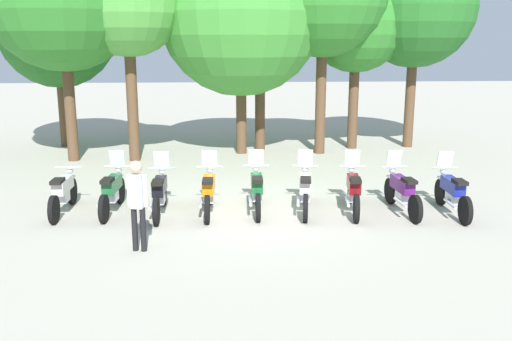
{
  "coord_description": "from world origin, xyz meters",
  "views": [
    {
      "loc": [
        -0.78,
        -12.73,
        4.0
      ],
      "look_at": [
        0.0,
        0.5,
        0.9
      ],
      "focal_mm": 39.99,
      "sensor_mm": 36.0,
      "label": 1
    }
  ],
  "objects": [
    {
      "name": "tree_7",
      "position": [
        6.14,
        7.96,
        5.05
      ],
      "size": [
        4.31,
        4.31,
        7.23
      ],
      "color": "brown",
      "rests_on": "ground_plane"
    },
    {
      "name": "motorcycle_0",
      "position": [
        -4.5,
        0.27,
        0.5
      ],
      "size": [
        0.62,
        2.19,
        0.99
      ],
      "rotation": [
        0.0,
        0.0,
        1.57
      ],
      "color": "black",
      "rests_on": "ground_plane"
    },
    {
      "name": "person_0",
      "position": [
        -2.4,
        -2.29,
        1.05
      ],
      "size": [
        0.41,
        0.28,
        1.77
      ],
      "rotation": [
        0.0,
        0.0,
        1.34
      ],
      "color": "black",
      "rests_on": "ground_plane"
    },
    {
      "name": "motorcycle_2",
      "position": [
        -2.25,
        0.04,
        0.52
      ],
      "size": [
        0.62,
        2.19,
        1.37
      ],
      "rotation": [
        0.0,
        0.0,
        1.57
      ],
      "color": "black",
      "rests_on": "ground_plane"
    },
    {
      "name": "motorcycle_3",
      "position": [
        -1.13,
        0.1,
        0.52
      ],
      "size": [
        0.62,
        2.19,
        1.37
      ],
      "rotation": [
        0.0,
        0.0,
        1.55
      ],
      "color": "black",
      "rests_on": "ground_plane"
    },
    {
      "name": "tree_6",
      "position": [
        3.99,
        7.81,
        4.53
      ],
      "size": [
        3.6,
        3.6,
        6.36
      ],
      "color": "brown",
      "rests_on": "ground_plane"
    },
    {
      "name": "tree_0",
      "position": [
        -6.71,
        8.85,
        4.31
      ],
      "size": [
        4.26,
        4.26,
        6.45
      ],
      "color": "brown",
      "rests_on": "ground_plane"
    },
    {
      "name": "ground_plane",
      "position": [
        0.0,
        0.0,
        0.0
      ],
      "size": [
        80.0,
        80.0,
        0.0
      ],
      "primitive_type": "plane",
      "color": "#ADA899"
    },
    {
      "name": "motorcycle_8",
      "position": [
        4.5,
        -0.32,
        0.52
      ],
      "size": [
        0.62,
        2.19,
        1.37
      ],
      "rotation": [
        0.0,
        0.0,
        1.54
      ],
      "color": "black",
      "rests_on": "ground_plane"
    },
    {
      "name": "motorcycle_4",
      "position": [
        -0.0,
        0.18,
        0.52
      ],
      "size": [
        0.62,
        2.19,
        1.37
      ],
      "rotation": [
        0.0,
        0.0,
        1.55
      ],
      "color": "black",
      "rests_on": "ground_plane"
    },
    {
      "name": "motorcycle_1",
      "position": [
        -3.38,
        0.28,
        0.52
      ],
      "size": [
        0.62,
        2.19,
        1.37
      ],
      "rotation": [
        0.0,
        0.0,
        1.51
      ],
      "color": "black",
      "rests_on": "ground_plane"
    },
    {
      "name": "tree_4",
      "position": [
        0.57,
        7.71,
        5.1
      ],
      "size": [
        4.25,
        4.25,
        7.25
      ],
      "color": "brown",
      "rests_on": "ground_plane"
    },
    {
      "name": "tree_3",
      "position": [
        -0.13,
        7.09,
        4.79
      ],
      "size": [
        5.57,
        5.57,
        7.59
      ],
      "color": "brown",
      "rests_on": "ground_plane"
    },
    {
      "name": "motorcycle_7",
      "position": [
        3.37,
        -0.14,
        0.52
      ],
      "size": [
        0.62,
        2.19,
        1.37
      ],
      "rotation": [
        0.0,
        0.0,
        1.64
      ],
      "color": "black",
      "rests_on": "ground_plane"
    },
    {
      "name": "motorcycle_5",
      "position": [
        1.13,
        0.08,
        0.52
      ],
      "size": [
        0.66,
        2.18,
        1.37
      ],
      "rotation": [
        0.0,
        0.0,
        1.44
      ],
      "color": "black",
      "rests_on": "ground_plane"
    },
    {
      "name": "motorcycle_6",
      "position": [
        2.25,
        -0.02,
        0.52
      ],
      "size": [
        0.67,
        2.18,
        1.37
      ],
      "rotation": [
        0.0,
        0.0,
        1.43
      ],
      "color": "black",
      "rests_on": "ground_plane"
    }
  ]
}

